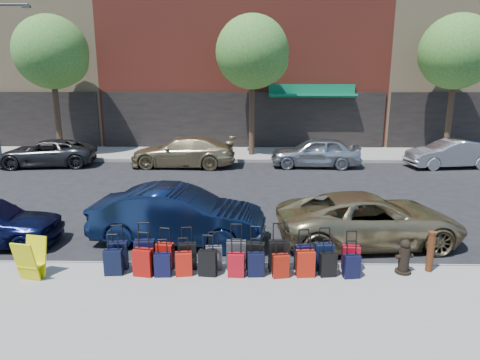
{
  "coord_description": "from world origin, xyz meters",
  "views": [
    {
      "loc": [
        0.31,
        -13.55,
        4.34
      ],
      "look_at": [
        0.08,
        -1.5,
        1.39
      ],
      "focal_mm": 32.0,
      "sensor_mm": 36.0,
      "label": 1
    }
  ],
  "objects_px": {
    "car_near_1": "(178,215)",
    "car_far_3": "(450,154)",
    "display_rack": "(31,259)",
    "car_far_0": "(46,153)",
    "tree_left": "(54,54)",
    "suitcase_front_5": "(236,255)",
    "car_far_2": "(315,152)",
    "tree_right": "(459,54)",
    "fire_hydrant": "(404,258)",
    "tree_center": "(255,54)",
    "car_far_1": "(183,152)",
    "car_near_2": "(370,219)",
    "bollard": "(431,251)"
  },
  "relations": [
    {
      "from": "tree_right",
      "to": "fire_hydrant",
      "type": "distance_m",
      "value": 16.93
    },
    {
      "from": "car_near_1",
      "to": "car_far_2",
      "type": "bearing_deg",
      "value": -21.45
    },
    {
      "from": "bollard",
      "to": "car_near_2",
      "type": "xyz_separation_m",
      "value": [
        -0.79,
        1.97,
        0.05
      ]
    },
    {
      "from": "suitcase_front_5",
      "to": "car_far_2",
      "type": "relative_size",
      "value": 0.24
    },
    {
      "from": "tree_left",
      "to": "car_far_1",
      "type": "height_order",
      "value": "tree_left"
    },
    {
      "from": "tree_right",
      "to": "display_rack",
      "type": "bearing_deg",
      "value": -136.1
    },
    {
      "from": "car_far_3",
      "to": "car_far_1",
      "type": "bearing_deg",
      "value": -97.82
    },
    {
      "from": "tree_left",
      "to": "car_near_1",
      "type": "height_order",
      "value": "tree_left"
    },
    {
      "from": "tree_center",
      "to": "fire_hydrant",
      "type": "bearing_deg",
      "value": -78.0
    },
    {
      "from": "car_near_1",
      "to": "car_far_1",
      "type": "height_order",
      "value": "car_near_1"
    },
    {
      "from": "car_near_1",
      "to": "car_far_3",
      "type": "height_order",
      "value": "car_near_1"
    },
    {
      "from": "tree_right",
      "to": "bollard",
      "type": "relative_size",
      "value": 7.96
    },
    {
      "from": "car_near_2",
      "to": "fire_hydrant",
      "type": "bearing_deg",
      "value": 178.89
    },
    {
      "from": "tree_left",
      "to": "tree_center",
      "type": "relative_size",
      "value": 1.0
    },
    {
      "from": "tree_right",
      "to": "fire_hydrant",
      "type": "xyz_separation_m",
      "value": [
        -7.44,
        -14.4,
        -4.91
      ]
    },
    {
      "from": "car_far_0",
      "to": "car_far_1",
      "type": "bearing_deg",
      "value": 82.93
    },
    {
      "from": "car_near_2",
      "to": "car_far_0",
      "type": "distance_m",
      "value": 16.32
    },
    {
      "from": "car_far_1",
      "to": "tree_left",
      "type": "bearing_deg",
      "value": -107.56
    },
    {
      "from": "tree_center",
      "to": "car_far_1",
      "type": "bearing_deg",
      "value": -143.33
    },
    {
      "from": "suitcase_front_5",
      "to": "car_far_2",
      "type": "height_order",
      "value": "car_far_2"
    },
    {
      "from": "car_far_0",
      "to": "car_far_2",
      "type": "distance_m",
      "value": 13.15
    },
    {
      "from": "display_rack",
      "to": "car_far_0",
      "type": "bearing_deg",
      "value": 125.43
    },
    {
      "from": "car_near_1",
      "to": "car_far_0",
      "type": "height_order",
      "value": "car_near_1"
    },
    {
      "from": "fire_hydrant",
      "to": "car_far_1",
      "type": "relative_size",
      "value": 0.15
    },
    {
      "from": "car_near_2",
      "to": "car_far_2",
      "type": "distance_m",
      "value": 9.78
    },
    {
      "from": "car_far_2",
      "to": "car_near_1",
      "type": "bearing_deg",
      "value": -25.22
    },
    {
      "from": "tree_right",
      "to": "car_far_1",
      "type": "height_order",
      "value": "tree_right"
    },
    {
      "from": "tree_left",
      "to": "tree_center",
      "type": "xyz_separation_m",
      "value": [
        10.5,
        0.0,
        0.0
      ]
    },
    {
      "from": "suitcase_front_5",
      "to": "bollard",
      "type": "distance_m",
      "value": 4.24
    },
    {
      "from": "bollard",
      "to": "display_rack",
      "type": "bearing_deg",
      "value": -176.57
    },
    {
      "from": "suitcase_front_5",
      "to": "car_far_3",
      "type": "relative_size",
      "value": 0.25
    },
    {
      "from": "display_rack",
      "to": "car_far_3",
      "type": "xyz_separation_m",
      "value": [
        14.29,
        12.22,
        0.09
      ]
    },
    {
      "from": "tree_center",
      "to": "fire_hydrant",
      "type": "height_order",
      "value": "tree_center"
    },
    {
      "from": "car_near_2",
      "to": "car_far_1",
      "type": "distance_m",
      "value": 11.63
    },
    {
      "from": "bollard",
      "to": "car_far_2",
      "type": "relative_size",
      "value": 0.21
    },
    {
      "from": "display_rack",
      "to": "car_far_0",
      "type": "height_order",
      "value": "car_far_0"
    },
    {
      "from": "fire_hydrant",
      "to": "tree_center",
      "type": "bearing_deg",
      "value": 89.25
    },
    {
      "from": "car_far_1",
      "to": "car_far_2",
      "type": "height_order",
      "value": "car_far_1"
    },
    {
      "from": "car_near_1",
      "to": "car_far_0",
      "type": "xyz_separation_m",
      "value": [
        -8.06,
        9.76,
        -0.1
      ]
    },
    {
      "from": "car_near_2",
      "to": "car_far_1",
      "type": "height_order",
      "value": "car_far_1"
    },
    {
      "from": "tree_left",
      "to": "suitcase_front_5",
      "type": "distance_m",
      "value": 18.05
    },
    {
      "from": "tree_center",
      "to": "car_near_2",
      "type": "bearing_deg",
      "value": -76.88
    },
    {
      "from": "car_near_2",
      "to": "car_far_0",
      "type": "bearing_deg",
      "value": 47.07
    },
    {
      "from": "fire_hydrant",
      "to": "car_near_2",
      "type": "relative_size",
      "value": 0.16
    },
    {
      "from": "display_rack",
      "to": "tree_center",
      "type": "bearing_deg",
      "value": 83.59
    },
    {
      "from": "tree_left",
      "to": "car_far_0",
      "type": "relative_size",
      "value": 1.57
    },
    {
      "from": "car_near_2",
      "to": "car_far_2",
      "type": "height_order",
      "value": "car_far_2"
    },
    {
      "from": "car_near_2",
      "to": "car_far_1",
      "type": "relative_size",
      "value": 0.95
    },
    {
      "from": "suitcase_front_5",
      "to": "car_near_2",
      "type": "distance_m",
      "value": 3.96
    },
    {
      "from": "display_rack",
      "to": "car_near_2",
      "type": "height_order",
      "value": "car_near_2"
    }
  ]
}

